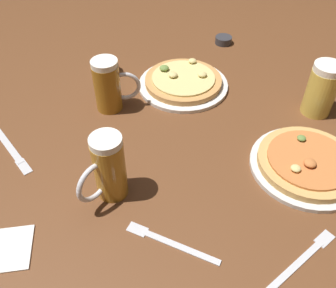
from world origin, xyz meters
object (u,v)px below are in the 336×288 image
Objects in this scene: beer_mug_amber at (108,169)px; fork_left at (170,242)px; ramekin_sauce at (108,67)px; napkin_folded at (7,249)px; pizza_plate_far at (183,82)px; knife_spare at (11,148)px; beer_mug_dark at (109,85)px; ramekin_butter at (223,40)px; fork_spare at (302,260)px; pizza_plate_near at (308,163)px; beer_mug_pale at (323,89)px.

fork_left is at bearing -62.06° from beer_mug_amber.
ramekin_sauce is 0.39× the size of fork_left.
ramekin_sauce reaches higher than napkin_folded.
knife_spare is (-0.54, -0.14, -0.01)m from pizza_plate_far.
napkin_folded is (-0.55, -0.45, -0.01)m from pizza_plate_far.
knife_spare is (-0.23, 0.23, -0.08)m from beer_mug_amber.
beer_mug_dark is 2.41× the size of ramekin_sauce.
ramekin_butter is 0.89m from fork_left.
beer_mug_amber is 0.45m from fork_spare.
napkin_folded is 0.62× the size of fork_left.
pizza_plate_near is 1.00× the size of pizza_plate_far.
fork_spare is 0.77m from knife_spare.
fork_left is at bearing -90.17° from ramekin_sauce.
pizza_plate_far reaches higher than knife_spare.
beer_mug_dark is 0.34m from beer_mug_amber.
napkin_folded is (-0.30, -0.41, -0.08)m from beer_mug_dark.
beer_mug_amber is 0.33m from knife_spare.
pizza_plate_far is at bearing -35.97° from ramekin_sauce.
beer_mug_dark is 0.94× the size of fork_left.
napkin_folded is at bearing -178.72° from pizza_plate_near.
knife_spare is at bearing -137.59° from ramekin_sauce.
beer_mug_pale is 0.68m from ramekin_sauce.
beer_mug_pale is at bearing -19.12° from beer_mug_dark.
knife_spare is (0.01, 0.31, -0.00)m from napkin_folded.
beer_mug_dark is (-0.24, -0.04, 0.06)m from pizza_plate_far.
beer_mug_pale is 0.76× the size of fork_spare.
napkin_folded is (-0.24, -0.09, -0.08)m from beer_mug_amber.
ramekin_butter is 1.04m from napkin_folded.
pizza_plate_far is at bearing 68.09° from fork_left.
ramekin_sauce is 1.07× the size of ramekin_butter.
beer_mug_pale is (0.34, -0.24, 0.06)m from pizza_plate_far.
pizza_plate_near is at bearing -56.22° from ramekin_sauce.
beer_mug_pale is at bearing 51.23° from pizza_plate_near.
knife_spare is (-0.29, -0.10, -0.08)m from beer_mug_dark.
ramekin_butter reaches higher than knife_spare.
ramekin_sauce is at bearing 144.03° from pizza_plate_far.
napkin_folded is 0.48× the size of knife_spare.
pizza_plate_near is at bearing 14.60° from fork_left.
beer_mug_pale is at bearing -77.97° from ramekin_butter.
pizza_plate_far is at bearing 14.48° from knife_spare.
pizza_plate_near reaches higher than napkin_folded.
beer_mug_amber reaches higher than napkin_folded.
pizza_plate_near is at bearing -128.77° from beer_mug_pale.
knife_spare is at bearing -161.19° from beer_mug_dark.
ramekin_sauce reaches higher than knife_spare.
fork_left is 0.82× the size of fork_spare.
knife_spare is at bearing -165.52° from pizza_plate_far.
beer_mug_amber reaches higher than pizza_plate_near.
beer_mug_dark is 0.77× the size of fork_spare.
ramekin_butter is at bearing 40.61° from napkin_folded.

